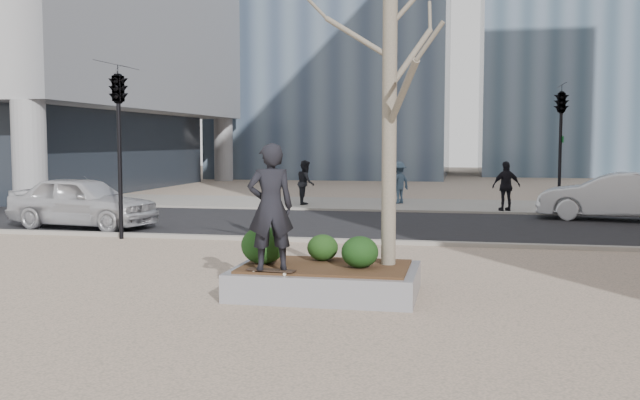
% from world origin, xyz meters
% --- Properties ---
extents(ground, '(120.00, 120.00, 0.00)m').
position_xyz_m(ground, '(0.00, 0.00, 0.00)').
color(ground, tan).
rests_on(ground, ground).
extents(street, '(60.00, 8.00, 0.02)m').
position_xyz_m(street, '(0.00, 10.00, 0.01)').
color(street, black).
rests_on(street, ground).
extents(far_sidewalk, '(60.00, 6.00, 0.02)m').
position_xyz_m(far_sidewalk, '(0.00, 17.00, 0.01)').
color(far_sidewalk, gray).
rests_on(far_sidewalk, ground).
extents(planter, '(3.00, 2.00, 0.45)m').
position_xyz_m(planter, '(1.00, 0.00, 0.23)').
color(planter, gray).
rests_on(planter, ground).
extents(planter_mulch, '(2.70, 1.70, 0.04)m').
position_xyz_m(planter_mulch, '(1.00, 0.00, 0.47)').
color(planter_mulch, '#382314').
rests_on(planter_mulch, planter).
extents(sycamore_tree, '(2.80, 2.80, 6.60)m').
position_xyz_m(sycamore_tree, '(2.00, 0.30, 3.79)').
color(sycamore_tree, gray).
rests_on(sycamore_tree, planter_mulch).
extents(shrub_left, '(0.73, 0.73, 0.62)m').
position_xyz_m(shrub_left, '(-0.05, -0.07, 0.80)').
color(shrub_left, black).
rests_on(shrub_left, planter_mulch).
extents(shrub_middle, '(0.53, 0.53, 0.45)m').
position_xyz_m(shrub_middle, '(0.86, 0.43, 0.72)').
color(shrub_middle, black).
rests_on(shrub_middle, planter_mulch).
extents(shrub_right, '(0.60, 0.60, 0.51)m').
position_xyz_m(shrub_right, '(1.58, -0.13, 0.75)').
color(shrub_right, '#153310').
rests_on(shrub_right, planter_mulch).
extents(skateboard, '(0.80, 0.30, 0.08)m').
position_xyz_m(skateboard, '(0.27, -0.75, 0.49)').
color(skateboard, black).
rests_on(skateboard, planter).
extents(skateboarder, '(0.85, 0.71, 1.97)m').
position_xyz_m(skateboarder, '(0.27, -0.75, 1.51)').
color(skateboarder, black).
rests_on(skateboarder, skateboard).
extents(police_car, '(4.65, 2.40, 1.51)m').
position_xyz_m(police_car, '(-7.65, 7.47, 0.78)').
color(police_car, silver).
rests_on(police_car, street).
extents(car_silver, '(4.84, 2.45, 1.52)m').
position_xyz_m(car_silver, '(7.91, 12.64, 0.78)').
color(car_silver, '#A8ABB1').
rests_on(car_silver, street).
extents(pedestrian_a, '(0.85, 0.99, 1.76)m').
position_xyz_m(pedestrian_a, '(-2.95, 16.23, 0.90)').
color(pedestrian_a, black).
rests_on(pedestrian_a, far_sidewalk).
extents(pedestrian_b, '(1.18, 1.24, 1.69)m').
position_xyz_m(pedestrian_b, '(0.64, 17.43, 0.87)').
color(pedestrian_b, '#374D63').
rests_on(pedestrian_b, far_sidewalk).
extents(pedestrian_c, '(1.14, 0.79, 1.79)m').
position_xyz_m(pedestrian_c, '(4.73, 15.07, 0.92)').
color(pedestrian_c, black).
rests_on(pedestrian_c, far_sidewalk).
extents(traffic_light_near, '(0.60, 2.48, 4.50)m').
position_xyz_m(traffic_light_near, '(-5.50, 5.60, 2.25)').
color(traffic_light_near, black).
rests_on(traffic_light_near, ground).
extents(traffic_light_far, '(0.60, 2.48, 4.50)m').
position_xyz_m(traffic_light_far, '(6.50, 14.60, 2.25)').
color(traffic_light_far, black).
rests_on(traffic_light_far, ground).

